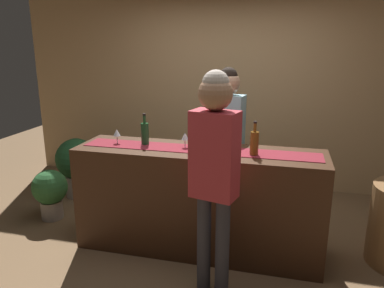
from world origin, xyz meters
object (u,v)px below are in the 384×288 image
object	(u,v)px
wine_bottle_clear	(216,140)
potted_plant_small	(50,191)
customer_sipping	(214,161)
wine_bottle_green	(145,133)
bartender	(227,130)
wine_glass_near_customer	(185,137)
wine_bottle_amber	(254,143)
potted_plant_tall	(77,163)
wine_glass_mid_counter	(117,133)

from	to	relation	value
wine_bottle_clear	potted_plant_small	world-z (taller)	wine_bottle_clear
customer_sipping	wine_bottle_green	bearing A→B (deg)	154.20
bartender	customer_sipping	xyz separation A→B (m)	(0.10, -1.20, 0.05)
wine_bottle_clear	bartender	distance (m)	0.61
wine_bottle_clear	customer_sipping	distance (m)	0.60
wine_glass_near_customer	potted_plant_small	xyz separation A→B (m)	(-1.64, 0.18, -0.78)
customer_sipping	wine_bottle_amber	bearing A→B (deg)	80.71
potted_plant_tall	potted_plant_small	world-z (taller)	potted_plant_tall
potted_plant_small	potted_plant_tall	bearing A→B (deg)	94.52
wine_glass_near_customer	customer_sipping	bearing A→B (deg)	-58.14
wine_glass_near_customer	bartender	xyz separation A→B (m)	(0.31, 0.55, -0.05)
potted_plant_tall	bartender	bearing A→B (deg)	-8.57
wine_bottle_green	bartender	xyz separation A→B (m)	(0.71, 0.53, -0.05)
wine_glass_near_customer	bartender	world-z (taller)	bartender
wine_bottle_amber	bartender	bearing A→B (deg)	118.24
wine_bottle_amber	wine_bottle_green	size ratio (longest dim) A/B	1.00
wine_bottle_clear	wine_bottle_green	bearing A→B (deg)	174.13
bartender	wine_bottle_clear	bearing A→B (deg)	99.05
bartender	potted_plant_tall	world-z (taller)	bartender
wine_glass_near_customer	potted_plant_small	world-z (taller)	wine_glass_near_customer
wine_glass_near_customer	potted_plant_tall	world-z (taller)	wine_glass_near_customer
wine_bottle_green	potted_plant_tall	bearing A→B (deg)	147.14
wine_glass_mid_counter	bartender	distance (m)	1.14
wine_glass_mid_counter	wine_bottle_amber	bearing A→B (deg)	-2.51
wine_bottle_green	wine_glass_mid_counter	distance (m)	0.28
wine_bottle_green	wine_glass_mid_counter	size ratio (longest dim) A/B	2.10
bartender	customer_sipping	world-z (taller)	customer_sipping
potted_plant_small	wine_bottle_clear	bearing A→B (deg)	-6.98
wine_bottle_green	wine_glass_near_customer	distance (m)	0.40
wine_bottle_clear	customer_sipping	xyz separation A→B (m)	(0.10, -0.59, -0.01)
wine_glass_near_customer	bartender	distance (m)	0.63
customer_sipping	potted_plant_tall	distance (m)	2.66
wine_glass_mid_counter	potted_plant_tall	xyz separation A→B (m)	(-1.02, 0.87, -0.67)
wine_bottle_clear	bartender	world-z (taller)	bartender
wine_bottle_green	wine_bottle_amber	bearing A→B (deg)	-5.23
wine_glass_near_customer	customer_sipping	size ratio (longest dim) A/B	0.08
wine_bottle_clear	potted_plant_small	bearing A→B (deg)	173.02
wine_bottle_green	customer_sipping	bearing A→B (deg)	-39.52
potted_plant_tall	wine_glass_near_customer	bearing A→B (deg)	-26.67
wine_bottle_green	wine_bottle_clear	world-z (taller)	same
customer_sipping	potted_plant_small	world-z (taller)	customer_sipping
wine_bottle_green	customer_sipping	distance (m)	1.05
wine_glass_mid_counter	customer_sipping	size ratio (longest dim) A/B	0.08
wine_bottle_green	bartender	world-z (taller)	bartender
wine_bottle_amber	wine_glass_near_customer	world-z (taller)	wine_bottle_amber
customer_sipping	wine_glass_mid_counter	bearing A→B (deg)	163.61
wine_glass_mid_counter	potted_plant_small	distance (m)	1.26
bartender	wine_glass_mid_counter	bearing A→B (deg)	39.50
wine_bottle_amber	wine_glass_mid_counter	bearing A→B (deg)	177.49
wine_bottle_amber	wine_glass_mid_counter	world-z (taller)	wine_bottle_amber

